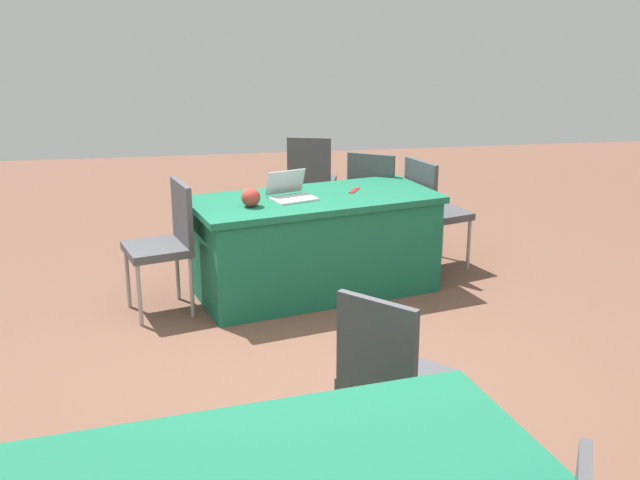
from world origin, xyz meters
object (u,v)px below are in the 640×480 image
(scissors_red, at_px, (354,190))
(laptop_silver, at_px, (291,194))
(chair_near_front, at_px, (311,177))
(chair_tucked_left, at_px, (166,239))
(chair_back_row, at_px, (375,197))
(yarn_ball, at_px, (251,197))
(table_foreground, at_px, (315,244))
(chair_by_pillar, at_px, (390,372))
(chair_aisle, at_px, (432,207))

(scissors_red, bearing_deg, laptop_silver, -43.63)
(chair_near_front, relative_size, chair_tucked_left, 1.00)
(chair_back_row, bearing_deg, chair_near_front, 148.85)
(laptop_silver, bearing_deg, yarn_ball, 9.83)
(table_foreground, distance_m, chair_by_pillar, 2.49)
(chair_tucked_left, relative_size, chair_by_pillar, 1.02)
(laptop_silver, distance_m, yarn_ball, 0.37)
(chair_tucked_left, xyz_separation_m, chair_by_pillar, (-1.10, 2.27, -0.01))
(table_foreground, relative_size, chair_tucked_left, 2.10)
(table_foreground, relative_size, laptop_silver, 5.13)
(table_foreground, distance_m, laptop_silver, 0.47)
(table_foreground, height_order, laptop_silver, laptop_silver)
(chair_back_row, bearing_deg, chair_aisle, -12.41)
(chair_by_pillar, bearing_deg, chair_tucked_left, 162.07)
(chair_tucked_left, relative_size, chair_aisle, 1.02)
(chair_aisle, xyz_separation_m, chair_back_row, (0.41, -0.39, 0.01))
(table_foreground, relative_size, chair_by_pillar, 2.14)
(chair_near_front, bearing_deg, yarn_ball, -94.44)
(chair_near_front, bearing_deg, chair_by_pillar, -76.34)
(chair_near_front, bearing_deg, chair_back_row, -45.26)
(chair_near_front, bearing_deg, table_foreground, -80.49)
(chair_near_front, xyz_separation_m, scissors_red, (-0.12, 1.48, 0.22))
(chair_near_front, height_order, chair_by_pillar, chair_near_front)
(chair_near_front, distance_m, chair_back_row, 0.95)
(chair_by_pillar, bearing_deg, laptop_silver, 139.87)
(chair_near_front, relative_size, chair_by_pillar, 1.01)
(chair_tucked_left, bearing_deg, table_foreground, -95.27)
(chair_tucked_left, xyz_separation_m, laptop_silver, (-0.94, -0.18, 0.25))
(laptop_silver, height_order, scissors_red, laptop_silver)
(chair_near_front, bearing_deg, scissors_red, -68.24)
(laptop_silver, bearing_deg, chair_by_pillar, 73.78)
(chair_back_row, xyz_separation_m, scissors_red, (0.32, 0.64, 0.23))
(chair_aisle, xyz_separation_m, chair_by_pillar, (1.09, 2.87, 0.00))
(yarn_ball, bearing_deg, table_foreground, -156.75)
(yarn_ball, bearing_deg, laptop_silver, -150.31)
(laptop_silver, bearing_deg, chair_aisle, 178.69)
(table_foreground, xyz_separation_m, scissors_red, (-0.34, -0.13, 0.39))
(chair_aisle, bearing_deg, chair_tucked_left, -93.68)
(table_foreground, xyz_separation_m, chair_back_row, (-0.66, -0.77, 0.16))
(chair_tucked_left, bearing_deg, scissors_red, -92.88)
(yarn_ball, bearing_deg, chair_by_pillar, 101.86)
(chair_tucked_left, distance_m, chair_back_row, 2.04)
(chair_back_row, bearing_deg, scissors_red, -85.34)
(table_foreground, height_order, chair_back_row, chair_back_row)
(table_foreground, height_order, yarn_ball, yarn_ball)
(chair_by_pillar, xyz_separation_m, chair_back_row, (-0.69, -3.26, 0.01))
(chair_aisle, bearing_deg, laptop_silver, -90.45)
(table_foreground, distance_m, chair_aisle, 1.14)
(chair_aisle, bearing_deg, table_foreground, -89.13)
(chair_near_front, relative_size, laptop_silver, 2.43)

